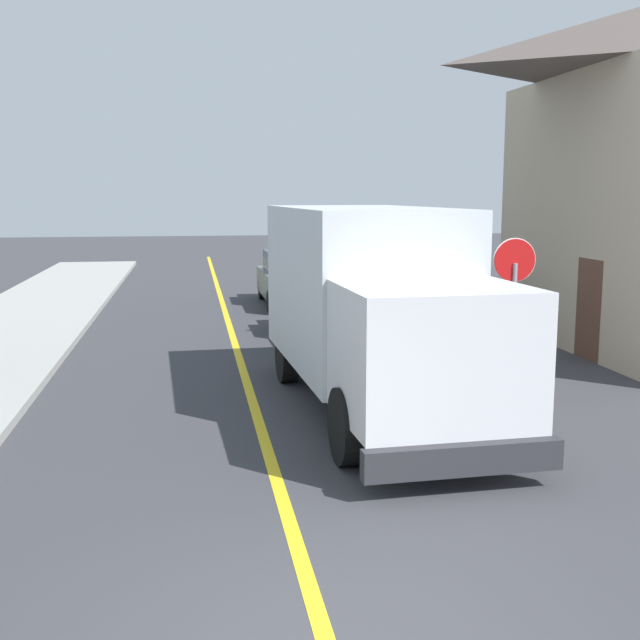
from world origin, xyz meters
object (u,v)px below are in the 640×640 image
(parked_car_mid, at_px, (291,279))
(parked_van_across, at_px, (423,293))
(box_truck, at_px, (373,299))
(parked_car_near, at_px, (331,304))
(stop_sign, at_px, (514,282))

(parked_car_mid, xyz_separation_m, parked_van_across, (3.07, -3.93, 0.00))
(box_truck, relative_size, parked_car_near, 1.64)
(stop_sign, bearing_deg, parked_van_across, 86.25)
(parked_van_across, bearing_deg, parked_car_mid, 127.98)
(box_truck, distance_m, parked_van_across, 8.83)
(box_truck, bearing_deg, stop_sign, 21.53)
(stop_sign, bearing_deg, parked_car_near, 114.59)
(box_truck, distance_m, parked_car_near, 6.44)
(parked_car_mid, height_order, stop_sign, stop_sign)
(parked_van_across, xyz_separation_m, stop_sign, (-0.46, -7.00, 1.06))
(parked_car_mid, relative_size, parked_van_across, 0.99)
(parked_van_across, bearing_deg, box_truck, -112.19)
(box_truck, bearing_deg, parked_van_across, 67.81)
(parked_car_mid, bearing_deg, stop_sign, -76.56)
(parked_car_near, bearing_deg, parked_van_across, 31.98)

